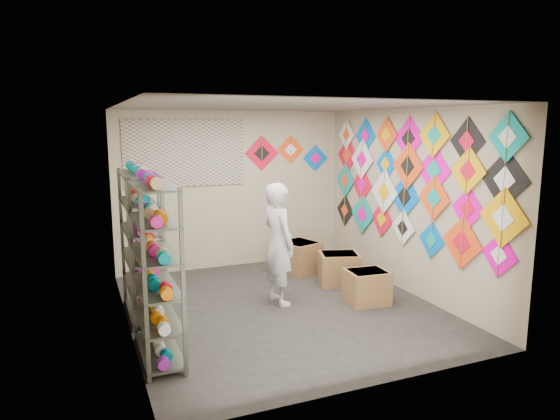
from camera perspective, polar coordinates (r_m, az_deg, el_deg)
name	(u,v)px	position (r m, az deg, el deg)	size (l,w,h in m)	color
ground	(282,307)	(6.96, 0.18, -11.06)	(4.50, 4.50, 0.00)	#262421
room_walls	(282,188)	(6.55, 0.19, 2.50)	(4.50, 4.50, 4.50)	tan
shelf_rack_front	(156,272)	(5.42, -14.00, -6.87)	(0.40, 1.10, 1.90)	#4C5147
shelf_rack_back	(140,244)	(6.67, -15.66, -3.81)	(0.40, 1.10, 1.90)	#4C5147
string_spools	(147,249)	(6.02, -14.96, -4.31)	(0.12, 2.36, 0.12)	#E31E9A
kite_wall_display	(408,182)	(7.51, 14.39, 3.15)	(0.06, 4.28, 2.02)	#FF01B3
back_wall_kites	(285,154)	(8.96, 0.60, 6.46)	(1.61, 0.02, 0.68)	red
poster	(185,153)	(8.42, -10.79, 6.38)	(2.00, 0.01, 1.10)	#524BA4
shopkeeper	(278,244)	(6.89, -0.18, -3.88)	(0.50, 0.67, 1.70)	silver
carton_a	(367,287)	(7.15, 9.89, -8.65)	(0.56, 0.47, 0.47)	brown
carton_b	(339,269)	(7.89, 6.76, -6.68)	(0.60, 0.49, 0.49)	brown
carton_c	(299,257)	(8.45, 2.22, -5.40)	(0.55, 0.60, 0.53)	brown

